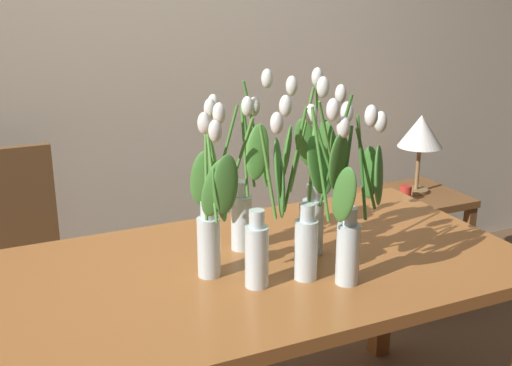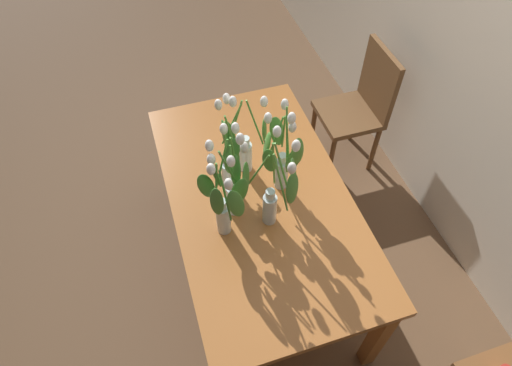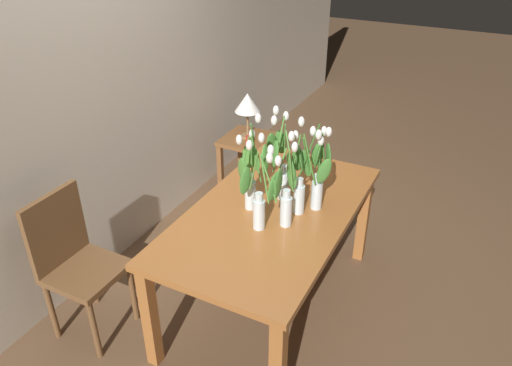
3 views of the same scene
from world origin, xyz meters
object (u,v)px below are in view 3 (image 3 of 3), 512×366
at_px(tulip_vase_1, 317,174).
at_px(tulip_vase_5, 302,181).
at_px(tulip_vase_0, 262,199).
at_px(side_table, 249,150).
at_px(tulip_vase_4, 251,175).
at_px(table_lamp, 248,104).
at_px(dining_table, 272,223).
at_px(pillar_candle, 249,140).
at_px(tulip_vase_3, 282,164).
at_px(tulip_vase_2, 285,199).
at_px(dining_chair, 74,258).

height_order(tulip_vase_1, tulip_vase_5, tulip_vase_1).
height_order(tulip_vase_0, tulip_vase_5, tulip_vase_5).
bearing_deg(tulip_vase_5, side_table, 39.43).
bearing_deg(side_table, tulip_vase_4, -151.66).
xyz_separation_m(tulip_vase_1, table_lamp, (1.08, 1.03, -0.11)).
distance_m(dining_table, side_table, 1.47).
height_order(tulip_vase_0, tulip_vase_4, tulip_vase_4).
relative_size(tulip_vase_0, tulip_vase_5, 0.94).
bearing_deg(tulip_vase_0, pillar_candle, 30.36).
bearing_deg(tulip_vase_3, dining_table, -176.61).
height_order(tulip_vase_2, pillar_candle, tulip_vase_2).
relative_size(tulip_vase_2, tulip_vase_5, 0.96).
relative_size(dining_table, tulip_vase_4, 2.76).
height_order(dining_table, side_table, dining_table).
height_order(tulip_vase_1, tulip_vase_2, tulip_vase_1).
xyz_separation_m(dining_table, side_table, (1.22, 0.79, -0.22)).
bearing_deg(table_lamp, tulip_vase_5, -140.33).
distance_m(tulip_vase_0, table_lamp, 1.66).
relative_size(tulip_vase_4, table_lamp, 1.46).
xyz_separation_m(dining_table, tulip_vase_1, (0.15, -0.22, 0.32)).
bearing_deg(dining_table, dining_chair, 125.92).
distance_m(tulip_vase_4, pillar_candle, 1.33).
distance_m(tulip_vase_3, side_table, 1.42).
bearing_deg(tulip_vase_0, table_lamp, 30.51).
height_order(dining_table, pillar_candle, dining_table).
height_order(tulip_vase_0, pillar_candle, tulip_vase_0).
relative_size(dining_table, pillar_candle, 21.33).
relative_size(tulip_vase_4, dining_chair, 0.62).
distance_m(tulip_vase_5, table_lamp, 1.52).
bearing_deg(tulip_vase_1, dining_chair, 125.71).
xyz_separation_m(tulip_vase_0, side_table, (1.41, 0.82, -0.51)).
distance_m(tulip_vase_2, side_table, 1.68).
height_order(dining_table, table_lamp, table_lamp).
relative_size(tulip_vase_5, table_lamp, 1.37).
distance_m(tulip_vase_5, pillar_candle, 1.42).
height_order(side_table, pillar_candle, pillar_candle).
xyz_separation_m(tulip_vase_0, tulip_vase_4, (0.17, 0.15, 0.03)).
distance_m(tulip_vase_0, tulip_vase_1, 0.40).
distance_m(dining_table, tulip_vase_3, 0.36).
distance_m(tulip_vase_0, tulip_vase_3, 0.36).
bearing_deg(tulip_vase_2, side_table, 34.88).
relative_size(table_lamp, pillar_candle, 5.31).
bearing_deg(tulip_vase_4, tulip_vase_3, -32.33).
distance_m(tulip_vase_0, tulip_vase_4, 0.23).
bearing_deg(pillar_candle, tulip_vase_0, -149.64).
relative_size(dining_table, dining_chair, 1.72).
xyz_separation_m(tulip_vase_2, side_table, (1.32, 0.92, -0.48)).
height_order(dining_table, tulip_vase_4, tulip_vase_4).
relative_size(tulip_vase_0, tulip_vase_1, 0.88).
bearing_deg(side_table, tulip_vase_5, -140.57).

